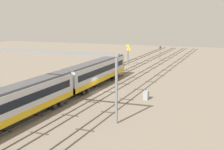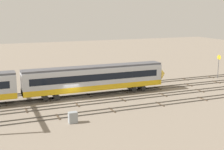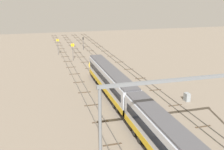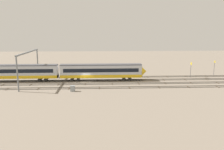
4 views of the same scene
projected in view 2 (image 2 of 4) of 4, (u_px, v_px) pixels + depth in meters
ground_plane at (73, 101)px, 50.28m from camera, size 189.12×189.12×0.00m
track_near_foreground at (86, 113)px, 44.11m from camera, size 173.12×2.40×0.16m
track_second_near at (77, 104)px, 48.22m from camera, size 173.12×2.40×0.16m
track_with_train at (70, 97)px, 52.32m from camera, size 173.12×2.40×0.16m
track_second_far at (63, 91)px, 56.42m from camera, size 173.12×2.40×0.16m
speed_sign_near_foreground at (219, 63)px, 66.30m from camera, size 0.14×1.00×4.95m
relay_cabinet at (73, 117)px, 40.37m from camera, size 1.13×0.77×1.44m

